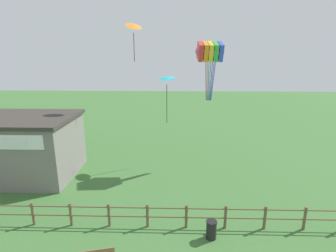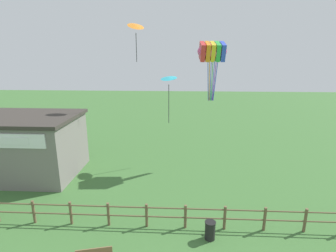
{
  "view_description": "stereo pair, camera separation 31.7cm",
  "coord_description": "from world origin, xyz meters",
  "views": [
    {
      "loc": [
        0.38,
        -3.64,
        8.36
      ],
      "look_at": [
        0.0,
        9.78,
        4.74
      ],
      "focal_mm": 28.0,
      "sensor_mm": 36.0,
      "label": 1
    },
    {
      "loc": [
        0.7,
        -3.63,
        8.36
      ],
      "look_at": [
        0.0,
        9.78,
        4.74
      ],
      "focal_mm": 28.0,
      "sensor_mm": 36.0,
      "label": 2
    }
  ],
  "objects": [
    {
      "name": "wooden_fence",
      "position": [
        0.0,
        7.78,
        0.7
      ],
      "size": [
        21.47,
        0.14,
        1.25
      ],
      "color": "brown",
      "rests_on": "ground_plane"
    },
    {
      "name": "seaside_building",
      "position": [
        -10.78,
        13.46,
        2.18
      ],
      "size": [
        8.23,
        5.48,
        4.33
      ],
      "color": "slate",
      "rests_on": "ground_plane"
    },
    {
      "name": "trash_bin",
      "position": [
        2.12,
        7.0,
        0.46
      ],
      "size": [
        0.52,
        0.52,
        0.91
      ],
      "color": "black",
      "rests_on": "ground_plane"
    },
    {
      "name": "kite_rainbow_parafoil",
      "position": [
        2.88,
        16.24,
        8.62
      ],
      "size": [
        2.24,
        1.62,
        4.35
      ],
      "color": "#E54C8C"
    },
    {
      "name": "kite_orange_delta",
      "position": [
        -2.74,
        16.71,
        10.43
      ],
      "size": [
        1.66,
        1.63,
        2.89
      ],
      "color": "orange"
    },
    {
      "name": "kite_cyan_delta",
      "position": [
        -0.27,
        16.24,
        6.65
      ],
      "size": [
        1.69,
        1.69,
        3.66
      ],
      "color": "#2DB2C6"
    }
  ]
}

